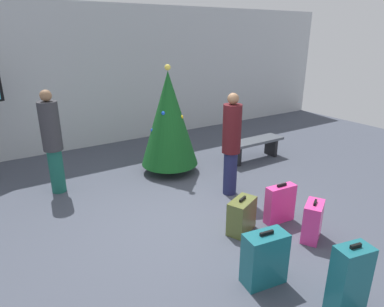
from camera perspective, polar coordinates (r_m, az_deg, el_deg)
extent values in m
plane|color=#424754|center=(5.42, -0.28, -11.44)|extent=(16.00, 16.00, 0.00)
cube|color=#B7BCC1|center=(8.99, -16.84, 12.22)|extent=(16.00, 0.20, 3.51)
cylinder|color=#4C3319|center=(7.22, -3.76, -2.33)|extent=(0.12, 0.12, 0.19)
cone|color=#14511E|center=(6.89, -3.95, 5.87)|extent=(1.19, 1.19, 1.93)
sphere|color=#F2D84C|center=(6.72, -4.16, 14.38)|extent=(0.12, 0.12, 0.12)
sphere|color=red|center=(7.39, -2.79, 3.18)|extent=(0.08, 0.08, 0.08)
sphere|color=blue|center=(6.65, -4.88, 6.84)|extent=(0.08, 0.08, 0.08)
sphere|color=yellow|center=(6.81, -1.81, 6.21)|extent=(0.08, 0.08, 0.08)
sphere|color=red|center=(7.17, -2.16, 5.12)|extent=(0.08, 0.08, 0.08)
sphere|color=silver|center=(7.06, -5.79, 6.17)|extent=(0.08, 0.08, 0.08)
sphere|color=blue|center=(6.88, -6.69, 3.95)|extent=(0.08, 0.08, 0.08)
cube|color=#4C5159|center=(7.91, 10.53, 2.09)|extent=(1.50, 0.44, 0.06)
cube|color=black|center=(7.63, 7.33, -0.30)|extent=(0.08, 0.35, 0.42)
cube|color=black|center=(8.37, 13.26, 1.13)|extent=(0.08, 0.35, 0.42)
cylinder|color=#19594C|center=(6.68, -21.97, -2.76)|extent=(0.26, 0.26, 0.82)
cylinder|color=#333338|center=(6.42, -22.93, 4.29)|extent=(0.47, 0.47, 0.88)
sphere|color=#8C6647|center=(6.32, -23.58, 9.00)|extent=(0.20, 0.20, 0.20)
cylinder|color=#1E234C|center=(6.17, 6.48, -3.30)|extent=(0.25, 0.25, 0.81)
cylinder|color=#4C1419|center=(5.89, 6.79, 4.17)|extent=(0.42, 0.42, 0.86)
sphere|color=#8C6647|center=(5.78, 7.00, 9.22)|extent=(0.20, 0.20, 0.20)
cube|color=#E5388C|center=(5.17, 19.78, -10.78)|extent=(0.47, 0.40, 0.56)
cube|color=black|center=(5.03, 20.18, -7.79)|extent=(0.14, 0.10, 0.04)
cube|color=#19606B|center=(4.05, 25.11, -18.91)|extent=(0.41, 0.30, 0.80)
cube|color=black|center=(3.81, 26.04, -13.93)|extent=(0.13, 0.06, 0.04)
cube|color=#E5388C|center=(5.46, 14.70, -8.26)|extent=(0.50, 0.21, 0.60)
cube|color=black|center=(5.32, 15.00, -5.19)|extent=(0.17, 0.05, 0.04)
cube|color=#19606B|center=(4.19, 12.19, -17.03)|extent=(0.54, 0.34, 0.65)
cube|color=black|center=(4.00, 12.56, -13.04)|extent=(0.18, 0.06, 0.04)
cube|color=#59602D|center=(5.10, 8.42, -10.43)|extent=(0.54, 0.42, 0.52)
cube|color=black|center=(4.97, 8.58, -7.65)|extent=(0.17, 0.09, 0.04)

